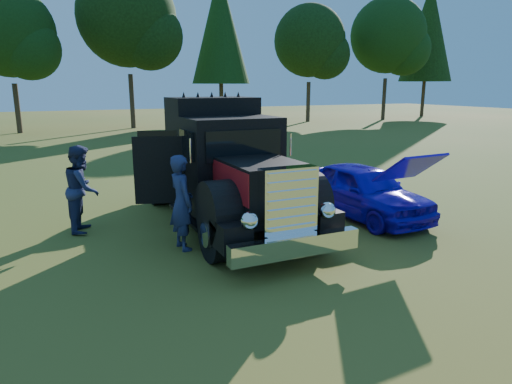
% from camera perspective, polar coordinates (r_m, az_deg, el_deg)
% --- Properties ---
extents(ground, '(120.00, 120.00, 0.00)m').
position_cam_1_polar(ground, '(8.06, -5.04, -10.90)').
color(ground, '#325418').
rests_on(ground, ground).
extents(diamond_t_truck, '(3.34, 7.16, 3.00)m').
position_cam_1_polar(diamond_t_truck, '(10.73, -3.83, 2.40)').
color(diamond_t_truck, black).
rests_on(diamond_t_truck, ground).
extents(hotrod_coupe, '(1.85, 4.24, 1.89)m').
position_cam_1_polar(hotrod_coupe, '(11.88, 13.20, 0.22)').
color(hotrod_coupe, '#062A93').
rests_on(hotrod_coupe, ground).
extents(spectator_near, '(0.55, 0.77, 1.95)m').
position_cam_1_polar(spectator_near, '(9.32, -9.28, -1.32)').
color(spectator_near, '#1C2242').
rests_on(spectator_near, ground).
extents(spectator_far, '(0.98, 1.13, 1.99)m').
position_cam_1_polar(spectator_far, '(11.09, -20.88, 0.40)').
color(spectator_far, '#1B1E40').
rests_on(spectator_far, ground).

